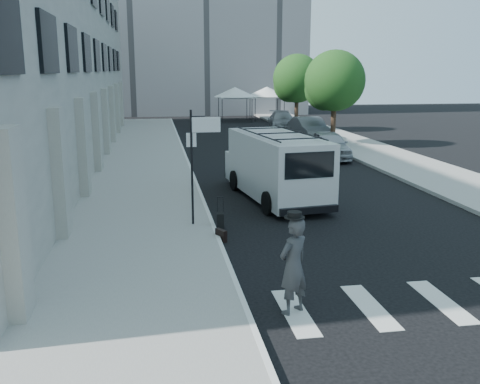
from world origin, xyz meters
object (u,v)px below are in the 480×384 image
object	(u,v)px
cargo_van	(275,166)
parked_car_b	(309,129)
parked_car_a	(329,145)
parked_car_c	(282,120)
businessman	(293,266)
suitcase	(220,221)
briefcase	(221,235)

from	to	relation	value
cargo_van	parked_car_b	world-z (taller)	cargo_van
parked_car_a	parked_car_b	world-z (taller)	parked_car_b
parked_car_a	parked_car_c	bearing A→B (deg)	91.23
businessman	parked_car_b	distance (m)	26.75
businessman	suitcase	distance (m)	6.09
cargo_van	parked_car_a	world-z (taller)	cargo_van
suitcase	cargo_van	bearing A→B (deg)	63.08
parked_car_a	parked_car_c	distance (m)	15.12
parked_car_a	parked_car_c	world-z (taller)	parked_car_a
parked_car_c	briefcase	bearing A→B (deg)	-100.58
suitcase	parked_car_a	size ratio (longest dim) A/B	0.22
briefcase	parked_car_b	bearing A→B (deg)	39.33
parked_car_b	suitcase	bearing A→B (deg)	-115.64
businessman	suitcase	xyz separation A→B (m)	(-0.71, 6.00, -0.73)
cargo_van	parked_car_c	bearing A→B (deg)	68.01
businessman	parked_car_a	bearing A→B (deg)	-144.05
briefcase	parked_car_c	distance (m)	29.92
suitcase	cargo_van	world-z (taller)	cargo_van
parked_car_c	suitcase	bearing A→B (deg)	-101.02
cargo_van	parked_car_c	distance (m)	24.56
businessman	suitcase	world-z (taller)	businessman
briefcase	cargo_van	size ratio (longest dim) A/B	0.07
briefcase	suitcase	distance (m)	1.19
suitcase	parked_car_c	size ratio (longest dim) A/B	0.20
businessman	parked_car_c	xyz separation A→B (m)	(7.86, 33.44, -0.29)
briefcase	parked_car_a	distance (m)	15.58
businessman	parked_car_c	distance (m)	34.35
businessman	parked_car_b	size ratio (longest dim) A/B	0.40
parked_car_c	parked_car_b	bearing A→B (deg)	-83.67
suitcase	parked_car_a	bearing A→B (deg)	66.51
businessman	parked_car_c	bearing A→B (deg)	-136.82
businessman	suitcase	size ratio (longest dim) A/B	2.02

